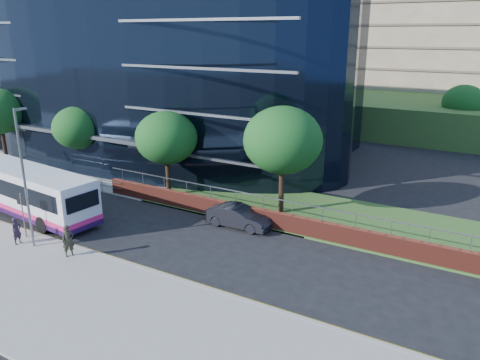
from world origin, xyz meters
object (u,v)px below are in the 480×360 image
Objects in this scene: tree_dist_e at (464,103)px; pedestrian_b at (68,241)px; tree_far_c at (166,138)px; city_bus at (28,191)px; street_sign at (22,206)px; parked_car at (238,217)px; tree_far_b at (78,128)px; streetlight_east at (24,175)px; pedestrian at (17,231)px; tree_far_d at (283,140)px.

pedestrian_b is at bearing -109.89° from tree_dist_e.
city_bus is at bearing -125.58° from tree_far_c.
street_sign is 13.07m from parked_car.
tree_far_b is at bearing -131.52° from tree_dist_e.
pedestrian_b is at bearing -80.69° from tree_far_c.
pedestrian_b is at bearing 3.43° from streetlight_east.
tree_far_c reaches higher than pedestrian.
tree_far_c is 1.00× the size of tree_dist_e.
tree_far_c reaches higher than tree_far_b.
street_sign is 0.38× the size of tree_far_d.
tree_far_d is 31.06m from tree_dist_e.
pedestrian is (3.60, -3.53, -0.78)m from city_bus.
street_sign is 0.23× the size of city_bus.
tree_far_c reaches higher than street_sign.
tree_far_d is 4.13× the size of pedestrian_b.
streetlight_east is at bearing -52.37° from tree_far_b.
tree_far_d is at bearing -104.93° from tree_dist_e.
tree_dist_e is at bearing 48.48° from tree_far_b.
pedestrian_b is at bearing -17.29° from city_bus.
pedestrian is (-2.06, -11.44, -3.57)m from tree_far_c.
tree_far_b is 16.78m from pedestrian_b.
tree_far_d is 1.73× the size of parked_car.
tree_far_b reaches higher than parked_car.
streetlight_east is at bearing 120.75° from pedestrian_b.
parked_car is (8.66, 8.67, -3.73)m from streetlight_east.
tree_far_b is 14.74m from streetlight_east.
city_bus reaches higher than street_sign.
tree_far_d is at bearing 50.60° from streetlight_east.
tree_dist_e reaches higher than tree_far_b.
tree_far_d is 0.93× the size of streetlight_east.
parked_car is (-9.34, -33.50, -3.83)m from tree_dist_e.
tree_far_d reaches higher than tree_far_c.
tree_dist_e is (27.00, 30.50, 0.33)m from tree_far_b.
city_bus is at bearing 139.75° from street_sign.
streetlight_east is 4.92× the size of pedestrian.
street_sign is at bearing -35.03° from city_bus.
tree_far_d is 14.60m from pedestrian_b.
city_bus reaches higher than pedestrian.
streetlight_east is 0.65× the size of city_bus.
pedestrian_b is (-7.20, -12.01, -4.14)m from tree_far_d.
streetlight_east is (-18.00, -42.17, -0.10)m from tree_dist_e.
tree_far_c is 11.22m from streetlight_east.
tree_dist_e is at bearing 65.01° from city_bus.
street_sign is 1.72× the size of pedestrian.
tree_dist_e is 3.62× the size of pedestrian_b.
parked_car is at bearing 45.04° from streetlight_east.
tree_far_b is at bearing 127.63° from streetlight_east.
tree_far_b is 0.81× the size of tree_far_d.
city_bus is at bearing -148.70° from tree_far_d.
tree_dist_e reaches higher than pedestrian.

